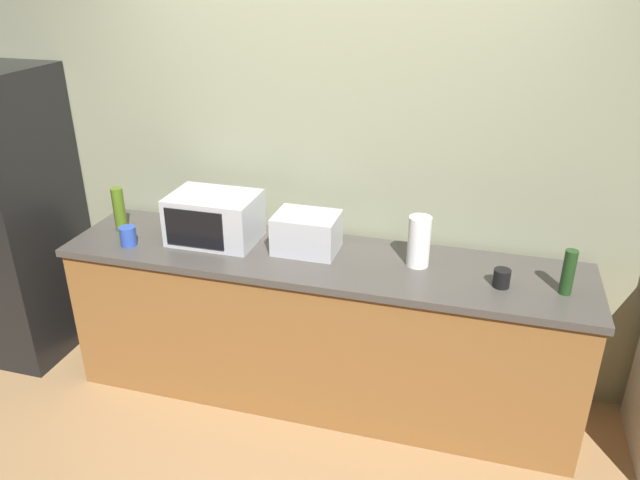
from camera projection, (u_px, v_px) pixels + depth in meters
name	position (u px, v px, depth m)	size (l,w,h in m)	color
ground_plane	(300.00, 437.00, 3.29)	(8.00, 8.00, 0.00)	#A87F51
back_wall	(340.00, 154.00, 3.43)	(6.40, 0.10, 2.70)	gray
counter_run	(320.00, 328.00, 3.45)	(2.84, 0.64, 0.90)	brown
refrigerator	(2.00, 216.00, 3.77)	(0.72, 0.73, 1.80)	black
microwave	(214.00, 218.00, 3.40)	(0.48, 0.35, 0.27)	#B7BABF
toaster_oven	(307.00, 233.00, 3.29)	(0.34, 0.26, 0.21)	#B7BABF
paper_towel_roll	(419.00, 241.00, 3.12)	(0.12, 0.12, 0.27)	white
bottle_olive_oil	(119.00, 210.00, 3.52)	(0.07, 0.07, 0.26)	#4C6B19
bottle_wine	(568.00, 272.00, 2.86)	(0.06, 0.06, 0.23)	#1E3F19
mug_black	(502.00, 278.00, 2.95)	(0.08, 0.08, 0.09)	black
mug_blue	(128.00, 236.00, 3.37)	(0.09, 0.09, 0.11)	#2D4CB2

